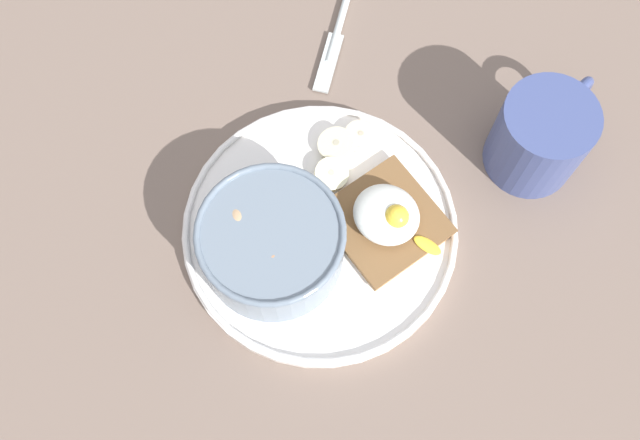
% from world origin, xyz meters
% --- Properties ---
extents(ground_plane, '(1.20, 1.20, 0.02)m').
position_xyz_m(ground_plane, '(0.00, 0.00, 0.01)').
color(ground_plane, '#756256').
rests_on(ground_plane, ground).
extents(plate, '(0.26, 0.26, 0.02)m').
position_xyz_m(plate, '(0.00, 0.00, 0.03)').
color(plate, white).
rests_on(plate, ground_plane).
extents(oatmeal_bowl, '(0.13, 0.13, 0.06)m').
position_xyz_m(oatmeal_bowl, '(-0.02, -0.05, 0.06)').
color(oatmeal_bowl, slate).
rests_on(oatmeal_bowl, plate).
extents(toast_slice, '(0.11, 0.11, 0.01)m').
position_xyz_m(toast_slice, '(0.04, 0.04, 0.04)').
color(toast_slice, brown).
rests_on(toast_slice, plate).
extents(poached_egg, '(0.09, 0.06, 0.03)m').
position_xyz_m(poached_egg, '(0.04, 0.04, 0.05)').
color(poached_egg, white).
rests_on(poached_egg, toast_slice).
extents(banana_slice_front, '(0.05, 0.05, 0.02)m').
position_xyz_m(banana_slice_front, '(-0.04, 0.07, 0.04)').
color(banana_slice_front, beige).
rests_on(banana_slice_front, plate).
extents(banana_slice_left, '(0.04, 0.04, 0.02)m').
position_xyz_m(banana_slice_left, '(-0.03, 0.09, 0.04)').
color(banana_slice_left, '#F6E4BE').
rests_on(banana_slice_left, plate).
extents(banana_slice_back, '(0.04, 0.04, 0.02)m').
position_xyz_m(banana_slice_back, '(-0.02, 0.05, 0.04)').
color(banana_slice_back, '#F3EBB9').
rests_on(banana_slice_back, plate).
extents(coffee_mug, '(0.09, 0.12, 0.09)m').
position_xyz_m(coffee_mug, '(0.11, 0.19, 0.06)').
color(coffee_mug, '#404D84').
rests_on(coffee_mug, ground_plane).
extents(knife, '(0.07, 0.12, 0.01)m').
position_xyz_m(knife, '(-0.12, 0.17, 0.02)').
color(knife, silver).
rests_on(knife, ground_plane).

